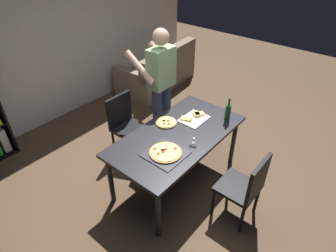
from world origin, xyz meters
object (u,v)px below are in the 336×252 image
(chair_far_side, at_px, (125,122))
(wine_bottle, at_px, (228,112))
(pepperoni_pizza_on_tray, at_px, (166,153))
(kitchen_scissors, at_px, (193,144))
(dining_table, at_px, (178,139))
(person_serving_pizza, at_px, (161,83))
(chair_near_camera, at_px, (246,186))
(couch, at_px, (159,72))
(second_pizza_plain, at_px, (166,122))

(chair_far_side, bearing_deg, wine_bottle, -62.94)
(pepperoni_pizza_on_tray, height_order, kitchen_scissors, pepperoni_pizza_on_tray)
(dining_table, relative_size, wine_bottle, 5.45)
(dining_table, relative_size, person_serving_pizza, 0.98)
(chair_near_camera, xyz_separation_m, kitchen_scissors, (-0.04, 0.68, 0.24))
(chair_far_side, bearing_deg, chair_near_camera, -90.00)
(person_serving_pizza, relative_size, wine_bottle, 5.54)
(dining_table, height_order, person_serving_pizza, person_serving_pizza)
(dining_table, bearing_deg, wine_bottle, -25.33)
(person_serving_pizza, bearing_deg, chair_near_camera, -107.41)
(dining_table, xyz_separation_m, chair_far_side, (0.00, 0.94, -0.17))
(couch, distance_m, person_serving_pizza, 2.00)
(chair_near_camera, height_order, chair_far_side, same)
(chair_far_side, relative_size, second_pizza_plain, 3.39)
(chair_far_side, bearing_deg, kitchen_scissors, -92.13)
(dining_table, xyz_separation_m, pepperoni_pizza_on_tray, (-0.37, -0.12, 0.09))
(person_serving_pizza, xyz_separation_m, pepperoni_pizza_on_tray, (-0.89, -0.84, -0.23))
(dining_table, bearing_deg, person_serving_pizza, 54.11)
(pepperoni_pizza_on_tray, bearing_deg, chair_near_camera, -65.75)
(person_serving_pizza, height_order, wine_bottle, person_serving_pizza)
(pepperoni_pizza_on_tray, xyz_separation_m, second_pizza_plain, (0.45, 0.38, -0.00))
(chair_near_camera, distance_m, chair_far_side, 1.88)
(chair_near_camera, height_order, couch, chair_near_camera)
(pepperoni_pizza_on_tray, bearing_deg, wine_bottle, -10.05)
(couch, relative_size, person_serving_pizza, 1.02)
(chair_near_camera, height_order, wine_bottle, wine_bottle)
(chair_near_camera, xyz_separation_m, second_pizza_plain, (0.09, 1.19, 0.25))
(chair_far_side, xyz_separation_m, person_serving_pizza, (0.52, -0.22, 0.49))
(kitchen_scissors, height_order, second_pizza_plain, second_pizza_plain)
(chair_near_camera, xyz_separation_m, pepperoni_pizza_on_tray, (-0.37, 0.82, 0.25))
(chair_far_side, relative_size, couch, 0.51)
(chair_far_side, bearing_deg, second_pizza_plain, -82.85)
(kitchen_scissors, bearing_deg, wine_bottle, -3.43)
(wine_bottle, xyz_separation_m, kitchen_scissors, (-0.68, 0.04, -0.11))
(person_serving_pizza, distance_m, second_pizza_plain, 0.68)
(dining_table, relative_size, chair_near_camera, 1.91)
(chair_near_camera, relative_size, person_serving_pizza, 0.51)
(couch, height_order, person_serving_pizza, person_serving_pizza)
(chair_near_camera, xyz_separation_m, chair_far_side, (0.00, 1.88, 0.00))
(person_serving_pizza, relative_size, pepperoni_pizza_on_tray, 4.21)
(person_serving_pizza, height_order, pepperoni_pizza_on_tray, person_serving_pizza)
(chair_near_camera, distance_m, second_pizza_plain, 1.22)
(person_serving_pizza, height_order, kitchen_scissors, person_serving_pizza)
(kitchen_scissors, bearing_deg, pepperoni_pizza_on_tray, 157.08)
(chair_far_side, height_order, wine_bottle, wine_bottle)
(chair_near_camera, relative_size, second_pizza_plain, 3.39)
(person_serving_pizza, bearing_deg, second_pizza_plain, -133.00)
(chair_near_camera, relative_size, wine_bottle, 2.85)
(dining_table, height_order, chair_near_camera, chair_near_camera)
(person_serving_pizza, bearing_deg, kitchen_scissors, -120.01)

